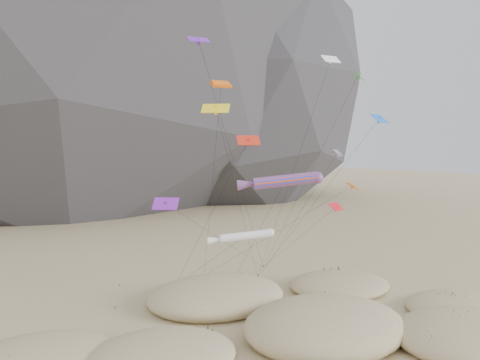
% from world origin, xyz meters
% --- Properties ---
extents(ground, '(500.00, 500.00, 0.00)m').
position_xyz_m(ground, '(0.00, 0.00, 0.00)').
color(ground, '#CCB789').
rests_on(ground, ground).
extents(dunes, '(49.73, 36.08, 4.06)m').
position_xyz_m(dunes, '(-1.40, 4.01, 0.69)').
color(dunes, '#CCB789').
rests_on(dunes, ground).
extents(dune_grass, '(42.85, 30.33, 1.52)m').
position_xyz_m(dune_grass, '(-0.85, 3.53, 0.84)').
color(dune_grass, black).
rests_on(dune_grass, ground).
extents(kite_stakes, '(22.74, 7.48, 0.30)m').
position_xyz_m(kite_stakes, '(0.66, 24.03, 0.15)').
color(kite_stakes, '#3F2D1E').
rests_on(kite_stakes, ground).
extents(rainbow_tube_kite, '(8.52, 11.81, 14.12)m').
position_xyz_m(rainbow_tube_kite, '(4.54, 12.99, 13.09)').
color(rainbow_tube_kite, '#DD4E17').
rests_on(rainbow_tube_kite, ground).
extents(white_tube_kite, '(6.09, 16.78, 9.20)m').
position_xyz_m(white_tube_kite, '(-3.19, 8.86, 8.56)').
color(white_tube_kite, silver).
rests_on(white_tube_kite, ground).
extents(orange_parafoil, '(4.55, 10.88, 23.92)m').
position_xyz_m(orange_parafoil, '(-0.36, 17.61, 23.15)').
color(orange_parafoil, '#DA560B').
rests_on(orange_parafoil, ground).
extents(multi_parafoil, '(2.23, 15.58, 16.45)m').
position_xyz_m(multi_parafoil, '(9.74, 10.39, 15.81)').
color(multi_parafoil, '#D64916').
rests_on(multi_parafoil, ground).
extents(delta_kites, '(25.53, 19.95, 27.15)m').
position_xyz_m(delta_kites, '(3.82, 10.56, 18.68)').
color(delta_kites, white).
rests_on(delta_kites, ground).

